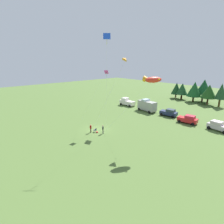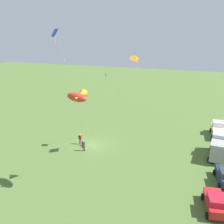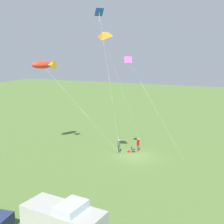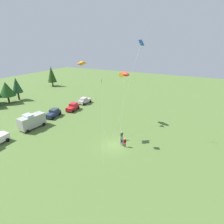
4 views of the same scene
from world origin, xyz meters
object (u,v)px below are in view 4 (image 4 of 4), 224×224
at_px(car_silver_compact, 85,100).
at_px(kite_large_fish, 124,74).
at_px(car_navy_hatch, 53,113).
at_px(car_red_sedan, 73,107).
at_px(person_kite_flyer, 122,135).
at_px(person_spectator, 125,142).
at_px(kite_diamond_blue, 140,47).
at_px(kite_delta_orange, 81,63).
at_px(van_motorhome_grey, 32,121).
at_px(backpack_on_grass, 122,143).
at_px(folding_chair, 122,142).
at_px(kite_diamond_rainbow, 102,84).

distance_m(car_silver_compact, kite_large_fish, 19.28).
xyz_separation_m(car_navy_hatch, car_red_sedan, (5.73, -1.45, 0.00)).
bearing_deg(car_navy_hatch, person_kite_flyer, -104.95).
height_order(person_kite_flyer, kite_large_fish, kite_large_fish).
distance_m(person_spectator, kite_diamond_blue, 16.52).
xyz_separation_m(kite_diamond_blue, kite_delta_orange, (-4.68, 8.95, -2.64)).
distance_m(car_red_sedan, car_silver_compact, 6.16).
bearing_deg(kite_diamond_blue, van_motorhome_grey, 109.94).
height_order(car_navy_hatch, car_silver_compact, same).
xyz_separation_m(backpack_on_grass, kite_delta_orange, (-0.27, 8.01, 13.91)).
relative_size(folding_chair, van_motorhome_grey, 0.15).
bearing_deg(person_spectator, kite_diamond_blue, 146.12).
relative_size(car_red_sedan, kite_diamond_blue, 0.25).
bearing_deg(kite_diamond_blue, person_kite_flyer, 154.37).
height_order(backpack_on_grass, kite_large_fish, kite_large_fish).
height_order(person_kite_flyer, person_spectator, same).
height_order(folding_chair, car_navy_hatch, car_navy_hatch).
height_order(person_kite_flyer, folding_chair, person_kite_flyer).
xyz_separation_m(car_silver_compact, kite_diamond_blue, (-11.02, -20.33, 15.72)).
xyz_separation_m(van_motorhome_grey, kite_delta_orange, (2.88, -11.87, 12.38)).
relative_size(folding_chair, car_red_sedan, 0.19).
relative_size(folding_chair, car_silver_compact, 0.19).
height_order(car_red_sedan, kite_diamond_rainbow, kite_diamond_rainbow).
xyz_separation_m(folding_chair, kite_diamond_blue, (4.84, -0.84, 16.18)).
height_order(person_spectator, car_navy_hatch, car_navy_hatch).
bearing_deg(folding_chair, car_navy_hatch, -114.33).
xyz_separation_m(person_kite_flyer, kite_diamond_blue, (3.29, -1.58, 15.65)).
xyz_separation_m(person_spectator, car_navy_hatch, (4.44, 21.24, -0.07)).
relative_size(car_navy_hatch, kite_large_fish, 0.39).
bearing_deg(kite_diamond_rainbow, kite_delta_orange, 76.93).
xyz_separation_m(kite_large_fish, kite_diamond_blue, (-5.00, -4.97, 5.74)).
distance_m(person_kite_flyer, car_red_sedan, 20.02).
relative_size(kite_diamond_blue, kite_diamond_rainbow, 1.48).
xyz_separation_m(folding_chair, backpack_on_grass, (0.43, 0.10, -0.38)).
distance_m(backpack_on_grass, kite_delta_orange, 16.06).
relative_size(person_kite_flyer, backpack_on_grass, 5.44).
distance_m(person_kite_flyer, kite_diamond_rainbow, 10.67).
height_order(folding_chair, kite_diamond_blue, kite_diamond_blue).
xyz_separation_m(car_navy_hatch, kite_diamond_rainbow, (-4.92, -17.06, 10.10)).
bearing_deg(person_spectator, kite_delta_orange, -127.09).
bearing_deg(kite_large_fish, person_spectator, -154.53).
bearing_deg(van_motorhome_grey, kite_large_fish, 134.21).
height_order(backpack_on_grass, car_red_sedan, car_red_sedan).
distance_m(folding_chair, car_red_sedan, 21.36).
bearing_deg(van_motorhome_grey, person_kite_flyer, 108.33).
relative_size(person_spectator, kite_large_fish, 0.15).
bearing_deg(kite_diamond_blue, kite_delta_orange, 117.61).
bearing_deg(person_kite_flyer, kite_diamond_blue, 114.69).
bearing_deg(kite_delta_orange, car_red_sedan, 48.78).
distance_m(kite_diamond_blue, kite_delta_orange, 10.44).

